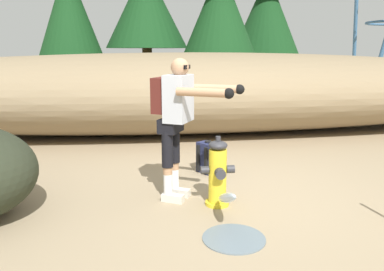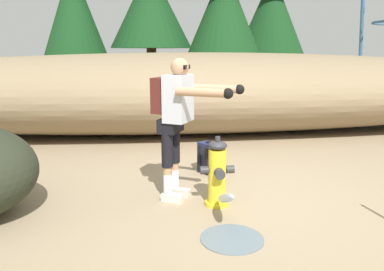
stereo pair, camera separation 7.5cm
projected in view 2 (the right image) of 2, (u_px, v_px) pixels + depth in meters
The scene contains 7 objects.
ground_plane at pixel (236, 201), 4.49m from camera, with size 56.00×56.00×0.04m, color #998466.
dirt_embankment at pixel (196, 93), 8.12m from camera, with size 17.53×3.20×1.68m, color #897556.
fire_hydrant at pixel (217, 174), 4.25m from camera, with size 0.38×0.33×0.80m.
hydrant_water_jet at pixel (228, 212), 3.71m from camera, with size 0.59×0.98×0.46m.
utility_worker at pixel (177, 112), 4.28m from camera, with size 1.04×0.81×1.64m.
spare_backpack at pixel (209, 158), 5.44m from camera, with size 0.36×0.36×0.47m.
pine_tree_right at pixel (272, 1), 13.18m from camera, with size 2.61×2.61×6.35m.
Camera 2 is at (-0.98, -4.13, 1.72)m, focal length 35.58 mm.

